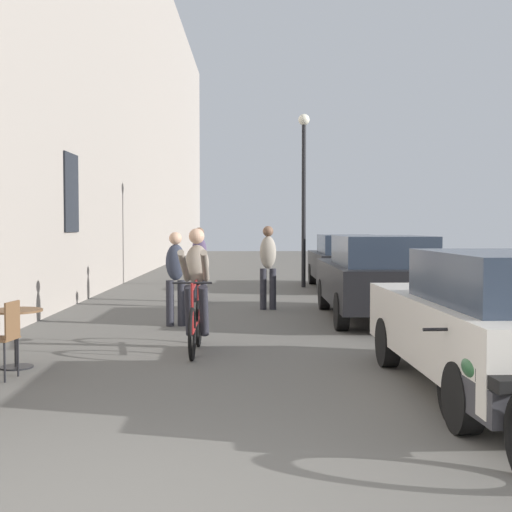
# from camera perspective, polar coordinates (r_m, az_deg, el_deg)

# --- Properties ---
(building_facade_left) EXTENTS (0.54, 68.00, 13.04)m
(building_facade_left) POSITION_cam_1_polar(r_m,az_deg,el_deg) (18.95, -13.65, 17.02)
(building_facade_left) COLOR gray
(building_facade_left) RESTS_ON ground_plane
(cafe_table_mid) EXTENTS (0.64, 0.64, 0.72)m
(cafe_table_mid) POSITION_cam_1_polar(r_m,az_deg,el_deg) (9.00, -19.16, -5.45)
(cafe_table_mid) COLOR black
(cafe_table_mid) RESTS_ON ground_plane
(cafe_chair_mid_toward_wall) EXTENTS (0.42, 0.42, 0.89)m
(cafe_chair_mid_toward_wall) POSITION_cam_1_polar(r_m,az_deg,el_deg) (8.39, -20.06, -6.06)
(cafe_chair_mid_toward_wall) COLOR black
(cafe_chair_mid_toward_wall) RESTS_ON ground_plane
(cyclist_on_bicycle) EXTENTS (0.52, 1.76, 1.74)m
(cyclist_on_bicycle) POSITION_cam_1_polar(r_m,az_deg,el_deg) (9.69, -4.95, -3.05)
(cyclist_on_bicycle) COLOR black
(cyclist_on_bicycle) RESTS_ON ground_plane
(pedestrian_near) EXTENTS (0.36, 0.27, 1.64)m
(pedestrian_near) POSITION_cam_1_polar(r_m,az_deg,el_deg) (12.09, -6.64, -1.42)
(pedestrian_near) COLOR #26262D
(pedestrian_near) RESTS_ON ground_plane
(pedestrian_mid) EXTENTS (0.34, 0.24, 1.74)m
(pedestrian_mid) POSITION_cam_1_polar(r_m,az_deg,el_deg) (14.37, 1.00, -0.54)
(pedestrian_mid) COLOR #26262D
(pedestrian_mid) RESTS_ON ground_plane
(pedestrian_far) EXTENTS (0.37, 0.29, 1.71)m
(pedestrian_far) POSITION_cam_1_polar(r_m,az_deg,el_deg) (15.88, -4.70, -0.33)
(pedestrian_far) COLOR #26262D
(pedestrian_far) RESTS_ON ground_plane
(street_lamp) EXTENTS (0.32, 0.32, 4.90)m
(street_lamp) POSITION_cam_1_polar(r_m,az_deg,el_deg) (19.72, 3.96, 6.45)
(street_lamp) COLOR black
(street_lamp) RESTS_ON ground_plane
(parked_car_nearest) EXTENTS (1.89, 4.25, 1.49)m
(parked_car_nearest) POSITION_cam_1_polar(r_m,az_deg,el_deg) (7.52, 19.34, -5.07)
(parked_car_nearest) COLOR beige
(parked_car_nearest) RESTS_ON ground_plane
(parked_car_second) EXTENTS (1.88, 4.42, 1.57)m
(parked_car_second) POSITION_cam_1_polar(r_m,az_deg,el_deg) (13.03, 9.98, -1.64)
(parked_car_second) COLOR black
(parked_car_second) RESTS_ON ground_plane
(parked_car_third) EXTENTS (1.79, 4.23, 1.50)m
(parked_car_third) POSITION_cam_1_polar(r_m,az_deg,el_deg) (19.33, 7.41, -0.39)
(parked_car_third) COLOR black
(parked_car_third) RESTS_ON ground_plane
(parked_motorcycle) EXTENTS (0.62, 2.15, 0.92)m
(parked_motorcycle) POSITION_cam_1_polar(r_m,az_deg,el_deg) (5.76, 18.56, -11.09)
(parked_motorcycle) COLOR black
(parked_motorcycle) RESTS_ON ground_plane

